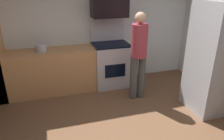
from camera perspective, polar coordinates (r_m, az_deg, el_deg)
name	(u,v)px	position (r m, az deg, el deg)	size (l,w,h in m)	color
wall_back	(83,25)	(4.72, -7.87, 11.86)	(5.20, 0.12, 2.60)	silver
lower_cabinet_run	(44,72)	(4.56, -17.77, -0.57)	(2.40, 0.60, 0.90)	tan
oven_range	(111,63)	(4.69, -0.35, 2.01)	(0.76, 0.65, 1.49)	#BAB3BB
microwave	(109,8)	(4.51, -0.71, 16.36)	(0.74, 0.38, 0.37)	black
refrigerator	(220,58)	(4.06, 26.98, 2.78)	(0.89, 0.75, 1.90)	#B6B9BF
person_cook	(139,53)	(3.99, 7.21, 4.68)	(0.31, 0.30, 1.68)	#4B4B4B
stock_pot	(41,48)	(4.39, -18.56, 5.70)	(0.22, 0.22, 0.14)	#B1B6BA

